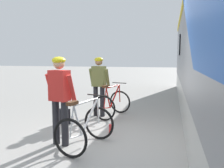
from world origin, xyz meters
The scene contains 8 objects.
ground_plane centered at (0.00, 0.00, 0.00)m, with size 80.00×80.00×0.00m, color #A09E99.
cyclist_near_in_red centered at (-0.99, -0.24, 1.05)m, with size 0.65×0.38×1.76m.
cyclist_far_in_olive centered at (-0.95, 2.13, 1.05)m, with size 0.64×0.36×1.76m.
bicycle_near_white centered at (-0.44, -0.26, 0.40)m, with size 0.90×1.19×0.99m.
bicycle_far_red centered at (-0.54, 2.15, 0.40)m, with size 0.93×1.20×0.99m.
backpack_on_platform centered at (-1.59, 1.11, 0.20)m, with size 0.28×0.18×0.40m, color black.
water_bottle_near_the_bikes centered at (-0.22, 0.73, 0.10)m, with size 0.07×0.07×0.20m, color red.
water_bottle_by_the_backpack centered at (-1.37, 1.12, 0.11)m, with size 0.07×0.07×0.23m, color silver.
Camera 1 is at (1.13, -4.20, 1.73)m, focal length 36.13 mm.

